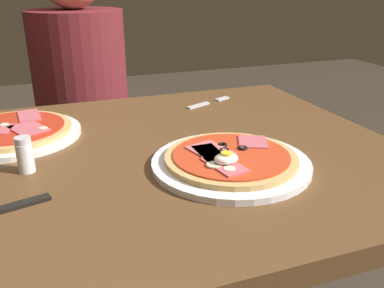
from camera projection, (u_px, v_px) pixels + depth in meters
name	position (u px, v px, depth m)	size (l,w,h in m)	color
dining_table	(146.00, 207.00, 0.89)	(1.06, 0.83, 0.75)	brown
pizza_foreground	(231.00, 161.00, 0.78)	(0.30, 0.30, 0.05)	white
pizza_across_left	(13.00, 132.00, 0.92)	(0.29, 0.29, 0.03)	white
fork	(205.00, 103.00, 1.16)	(0.15, 0.08, 0.00)	silver
salt_shaker	(25.00, 155.00, 0.75)	(0.03, 0.03, 0.07)	white
diner_person	(86.00, 129.00, 1.53)	(0.32, 0.32, 1.18)	black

